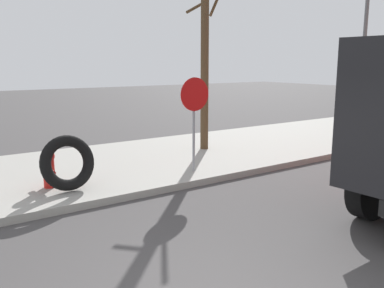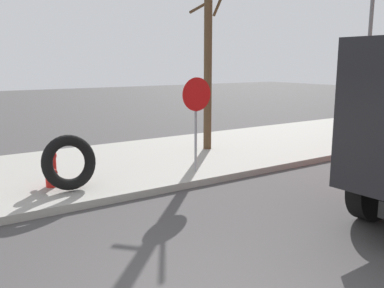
{
  "view_description": "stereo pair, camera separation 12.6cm",
  "coord_description": "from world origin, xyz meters",
  "px_view_note": "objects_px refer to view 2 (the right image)",
  "views": [
    {
      "loc": [
        -2.54,
        -3.07,
        2.65
      ],
      "look_at": [
        1.45,
        2.65,
        1.28
      ],
      "focal_mm": 39.04,
      "sensor_mm": 36.0,
      "label": 1
    },
    {
      "loc": [
        -2.44,
        -3.14,
        2.65
      ],
      "look_at": [
        1.45,
        2.65,
        1.28
      ],
      "focal_mm": 39.04,
      "sensor_mm": 36.0,
      "label": 2
    }
  ],
  "objects_px": {
    "loose_tire": "(69,162)",
    "street_light_pole": "(369,43)",
    "stop_sign": "(196,107)",
    "fire_hydrant": "(51,167)",
    "bare_tree": "(209,43)"
  },
  "relations": [
    {
      "from": "loose_tire",
      "to": "street_light_pole",
      "type": "relative_size",
      "value": 0.18
    },
    {
      "from": "loose_tire",
      "to": "bare_tree",
      "type": "relative_size",
      "value": 0.17
    },
    {
      "from": "stop_sign",
      "to": "bare_tree",
      "type": "distance_m",
      "value": 3.05
    },
    {
      "from": "loose_tire",
      "to": "stop_sign",
      "type": "xyz_separation_m",
      "value": [
        2.91,
        -0.2,
        0.95
      ]
    },
    {
      "from": "bare_tree",
      "to": "street_light_pole",
      "type": "distance_m",
      "value": 5.18
    },
    {
      "from": "stop_sign",
      "to": "street_light_pole",
      "type": "bearing_deg",
      "value": 1.51
    },
    {
      "from": "stop_sign",
      "to": "street_light_pole",
      "type": "height_order",
      "value": "street_light_pole"
    },
    {
      "from": "fire_hydrant",
      "to": "street_light_pole",
      "type": "xyz_separation_m",
      "value": [
        9.8,
        -0.45,
        2.69
      ]
    },
    {
      "from": "fire_hydrant",
      "to": "stop_sign",
      "type": "height_order",
      "value": "stop_sign"
    },
    {
      "from": "street_light_pole",
      "to": "stop_sign",
      "type": "bearing_deg",
      "value": -178.49
    },
    {
      "from": "loose_tire",
      "to": "fire_hydrant",
      "type": "bearing_deg",
      "value": 120.58
    },
    {
      "from": "fire_hydrant",
      "to": "bare_tree",
      "type": "xyz_separation_m",
      "value": [
        4.93,
        1.32,
        2.63
      ]
    },
    {
      "from": "stop_sign",
      "to": "fire_hydrant",
      "type": "bearing_deg",
      "value": 168.73
    },
    {
      "from": "fire_hydrant",
      "to": "loose_tire",
      "type": "height_order",
      "value": "loose_tire"
    },
    {
      "from": "street_light_pole",
      "to": "bare_tree",
      "type": "bearing_deg",
      "value": 159.99
    }
  ]
}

